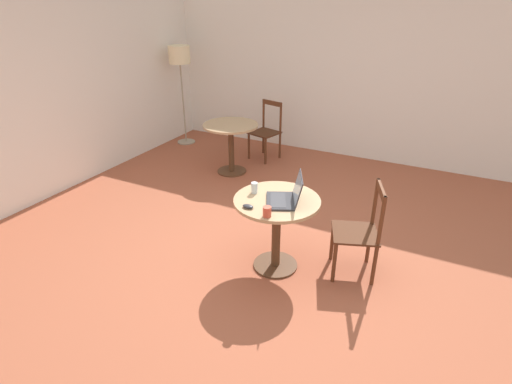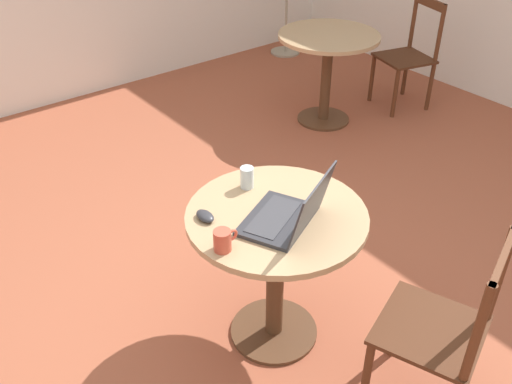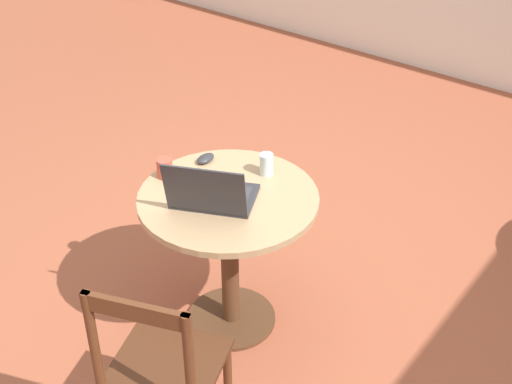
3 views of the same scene
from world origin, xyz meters
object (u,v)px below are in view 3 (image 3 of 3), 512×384
chair_near_front (162,372)px  drinking_glass (266,164)px  mug (165,168)px  cafe_table_near (229,228)px  mouse (206,158)px  laptop (212,194)px

chair_near_front → drinking_glass: chair_near_front is taller
mug → cafe_table_near: bearing=9.4°
chair_near_front → mouse: 1.07m
mug → drinking_glass: (0.34, 0.29, 0.01)m
laptop → mug: (-0.31, 0.04, -0.01)m
cafe_table_near → mouse: size_ratio=7.90×
chair_near_front → mouse: chair_near_front is taller
cafe_table_near → drinking_glass: drinking_glass is taller
chair_near_front → drinking_glass: bearing=103.9°
drinking_glass → cafe_table_near: bearing=-96.0°
laptop → drinking_glass: 0.33m
cafe_table_near → laptop: bearing=-98.2°
cafe_table_near → mug: bearing=-170.6°
chair_near_front → mug: bearing=131.1°
laptop → mug: 0.31m
mouse → mug: bearing=-104.9°
mouse → mug: (-0.06, -0.21, 0.03)m
chair_near_front → drinking_glass: (-0.24, 0.96, 0.34)m
cafe_table_near → chair_near_front: bearing=-70.0°
chair_near_front → laptop: size_ratio=2.05×
chair_near_front → laptop: (-0.28, 0.63, 0.34)m
mug → drinking_glass: drinking_glass is taller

